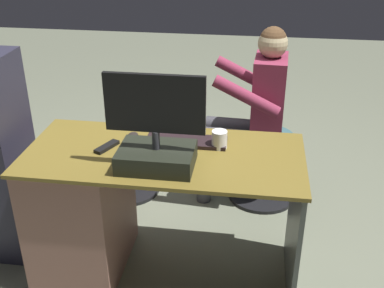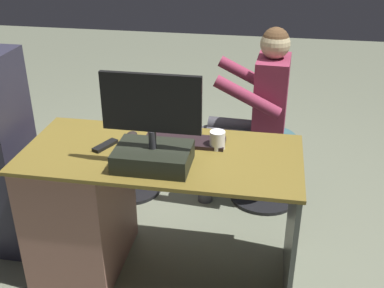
{
  "view_description": "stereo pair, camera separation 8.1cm",
  "coord_description": "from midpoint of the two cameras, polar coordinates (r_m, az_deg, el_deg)",
  "views": [
    {
      "loc": [
        -0.44,
        2.44,
        1.88
      ],
      "look_at": [
        -0.09,
        -0.03,
        0.61
      ],
      "focal_mm": 44.81,
      "sensor_mm": 36.0,
      "label": 1
    },
    {
      "loc": [
        -0.52,
        2.42,
        1.88
      ],
      "look_at": [
        -0.09,
        -0.03,
        0.61
      ],
      "focal_mm": 44.81,
      "sensor_mm": 36.0,
      "label": 2
    }
  ],
  "objects": [
    {
      "name": "keyboard",
      "position": [
        2.49,
        0.05,
        0.36
      ],
      "size": [
        0.42,
        0.14,
        0.02
      ],
      "primitive_type": "cube",
      "color": "black",
      "rests_on": "desk"
    },
    {
      "name": "cup",
      "position": [
        2.42,
        4.0,
        0.48
      ],
      "size": [
        0.08,
        0.08,
        0.09
      ],
      "primitive_type": "cylinder",
      "color": "white",
      "rests_on": "desk"
    },
    {
      "name": "tv_remote",
      "position": [
        2.48,
        -9.37,
        -0.18
      ],
      "size": [
        0.1,
        0.15,
        0.02
      ],
      "primitive_type": "cube",
      "rotation": [
        0.0,
        0.0,
        -0.42
      ],
      "color": "black",
      "rests_on": "desk"
    },
    {
      "name": "desk",
      "position": [
        2.68,
        -10.52,
        -7.07
      ],
      "size": [
        1.4,
        0.64,
        0.75
      ],
      "color": "brown",
      "rests_on": "ground_plane"
    },
    {
      "name": "teddy_bear",
      "position": [
        3.26,
        -7.18,
        4.25
      ],
      "size": [
        0.24,
        0.24,
        0.34
      ],
      "color": "#D2AD86",
      "rests_on": "office_chair_teddy"
    },
    {
      "name": "ground_plane",
      "position": [
        3.11,
        -0.96,
        -10.16
      ],
      "size": [
        10.0,
        10.0,
        0.0
      ],
      "primitive_type": "plane",
      "color": "#6A6F5B"
    },
    {
      "name": "office_chair_teddy",
      "position": [
        3.39,
        -6.9,
        -1.26
      ],
      "size": [
        0.46,
        0.46,
        0.48
      ],
      "color": "black",
      "rests_on": "ground_plane"
    },
    {
      "name": "monitor",
      "position": [
        2.23,
        -3.68,
        0.27
      ],
      "size": [
        0.46,
        0.26,
        0.46
      ],
      "color": "black",
      "rests_on": "desk"
    },
    {
      "name": "computer_mouse",
      "position": [
        2.54,
        -6.32,
        0.96
      ],
      "size": [
        0.06,
        0.1,
        0.04
      ],
      "primitive_type": "ellipsoid",
      "color": "black",
      "rests_on": "desk"
    },
    {
      "name": "person",
      "position": [
        3.13,
        8.33,
        4.72
      ],
      "size": [
        0.57,
        0.49,
        1.2
      ],
      "color": "#842C45",
      "rests_on": "ground_plane"
    },
    {
      "name": "visitor_chair",
      "position": [
        3.32,
        9.47,
        -2.19
      ],
      "size": [
        0.47,
        0.47,
        0.48
      ],
      "color": "black",
      "rests_on": "ground_plane"
    }
  ]
}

